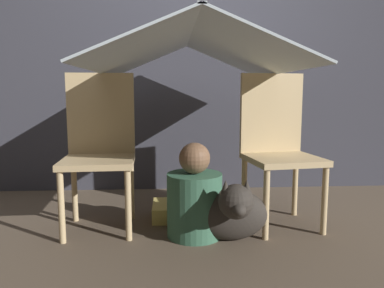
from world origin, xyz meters
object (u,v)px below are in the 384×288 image
Objects in this scene: chair_left at (100,145)px; chair_right at (278,143)px; person_front at (194,199)px; dog at (232,212)px.

chair_left and chair_right have the same top height.
chair_left is at bearing 159.70° from person_front.
dog is (0.78, -0.33, -0.34)m from chair_left.
chair_left is 1.74× the size of person_front.
chair_right is (1.12, -0.00, 0.00)m from chair_left.
chair_right is 0.58m from dog.
chair_left is 0.91m from dog.
person_front is 1.30× the size of dog.
chair_right is 0.65m from person_front.
chair_right is 2.26× the size of dog.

